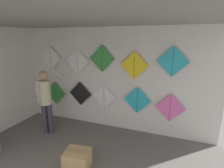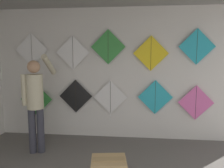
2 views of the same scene
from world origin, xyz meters
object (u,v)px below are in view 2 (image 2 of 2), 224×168
Objects in this scene: kite_7 at (108,47)px; kite_8 at (151,53)px; kite_0 at (36,99)px; kite_6 at (73,53)px; kite_4 at (196,103)px; shopkeeper at (35,98)px; kite_3 at (155,97)px; kite_5 at (32,50)px; kite_1 at (76,96)px; kite_2 at (110,98)px; kite_9 at (197,47)px.

kite_8 is (0.89, 0.00, -0.14)m from kite_7.
kite_6 is (0.87, 0.00, 1.04)m from kite_0.
shopkeeper is at bearing -164.21° from kite_4.
kite_0 is 1.00× the size of kite_8.
kite_3 is 1.00× the size of kite_8.
kite_3 is 2.86m from kite_5.
kite_1 is 1.40m from kite_5.
kite_4 is (1.79, 0.00, -0.06)m from kite_2.
shopkeeper reaches higher than kite_1.
kite_2 is at bearing -179.98° from kite_3.
kite_9 is (-0.03, 0.00, 1.15)m from kite_4.
kite_2 is 1.19× the size of kite_5.
shopkeeper is at bearing -157.76° from kite_8.
shopkeeper is at bearing -158.77° from kite_3.
kite_6 is 1.00× the size of kite_8.
kite_3 reaches higher than kite_2.
kite_5 is (-2.68, 0.00, 1.00)m from kite_3.
kite_5 is 3.49m from kite_9.
kite_3 is at bearing 180.00° from kite_4.
kite_8 is (-0.11, 0.00, 0.92)m from kite_3.
kite_3 is 0.92m from kite_8.
kite_6 is (0.92, 0.00, -0.06)m from kite_5.
kite_2 is 2.02m from kite_5.
kite_5 is (-1.73, 0.00, 1.04)m from kite_2.
kite_5 is (-0.96, 0.00, 1.01)m from kite_1.
shopkeeper reaches higher than kite_2.
shopkeeper is 2.39m from kite_3.
kite_2 is (1.68, -0.00, 0.06)m from kite_0.
kite_7 is 1.00× the size of kite_9.
shopkeeper is 2.50× the size of kite_9.
kite_9 is (1.75, 0.00, 1.09)m from kite_2.
kite_1 is at bearing 180.00° from kite_8.
kite_5 is at bearing 180.00° from kite_9.
kite_4 is 1.00× the size of kite_9.
shopkeeper is at bearing -120.44° from kite_1.
kite_9 is (0.91, 0.00, 0.14)m from kite_8.
kite_8 is (0.84, 0.00, 0.96)m from kite_2.
kite_6 reaches higher than kite_8.
kite_1 is at bearing 179.97° from kite_2.
kite_9 is at bearing 0.00° from kite_1.
kite_2 is 1.27m from kite_6.
kite_7 reaches higher than kite_6.
kite_0 is at bearing 180.00° from kite_4.
kite_7 is at bearing 180.00° from kite_9.
kite_9 is (3.49, 0.00, 0.05)m from kite_5.
kite_2 is 1.19× the size of kite_3.
kite_1 is 0.77m from kite_2.
kite_7 is at bearing 0.00° from kite_6.
kite_7 reaches higher than kite_4.
kite_8 is (2.57, 0.00, -0.08)m from kite_5.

